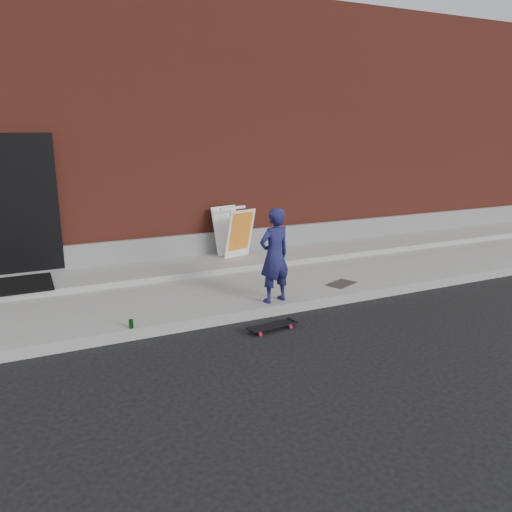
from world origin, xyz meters
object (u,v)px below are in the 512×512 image
child (274,255)px  soda_can (131,324)px  pizza_sign (234,231)px  skateboard (273,326)px

child → soda_can: (-2.09, -0.15, -0.63)m
child → pizza_sign: child is taller
skateboard → soda_can: 1.82m
child → skateboard: (-0.35, -0.64, -0.77)m
child → skateboard: child is taller
child → soda_can: size_ratio=12.29×
pizza_sign → child: bearing=-98.6°
child → soda_can: child is taller
child → pizza_sign: bearing=-108.9°
skateboard → soda_can: soda_can is taller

